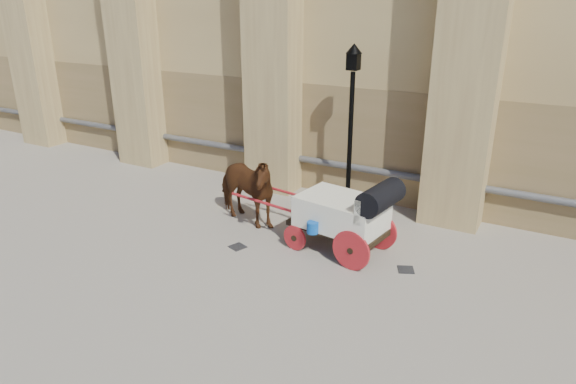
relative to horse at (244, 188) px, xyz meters
The scene contains 6 objects.
ground 1.48m from the horse, 71.90° to the right, with size 90.00×90.00×0.00m, color gray.
horse is the anchor object (origin of this frame).
carriage 2.75m from the horse, ahead, with size 4.05×1.63×1.72m.
street_lamp 3.06m from the horse, 48.23° to the left, with size 0.39×0.39×4.17m.
drain_grate_near 1.58m from the horse, 63.73° to the right, with size 0.32×0.32×0.01m, color black.
drain_grate_far 4.24m from the horse, ahead, with size 0.32×0.32×0.01m, color black.
Camera 1 is at (6.12, -8.39, 5.22)m, focal length 32.00 mm.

